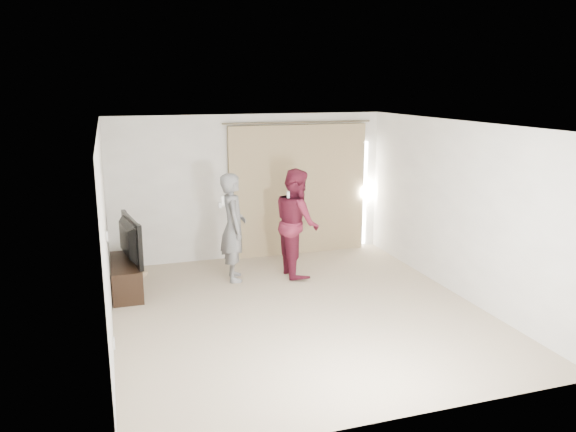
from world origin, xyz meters
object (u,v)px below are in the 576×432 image
object	(u,v)px
tv	(124,240)
person_woman	(297,222)
tv_console	(126,277)
person_man	(233,227)

from	to	relation	value
tv	person_woman	bearing A→B (deg)	-99.20
tv_console	tv	xyz separation A→B (m)	(0.00, 0.00, 0.58)
tv	tv_console	bearing A→B (deg)	-0.00
person_man	person_woman	world-z (taller)	person_woman
person_man	tv	bearing A→B (deg)	-177.87
tv_console	person_man	xyz separation A→B (m)	(1.70, 0.06, 0.63)
person_man	tv_console	bearing A→B (deg)	-177.87
tv	person_woman	size ratio (longest dim) A/B	0.66
tv_console	tv	bearing A→B (deg)	0.00
tv_console	tv	distance (m)	0.58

